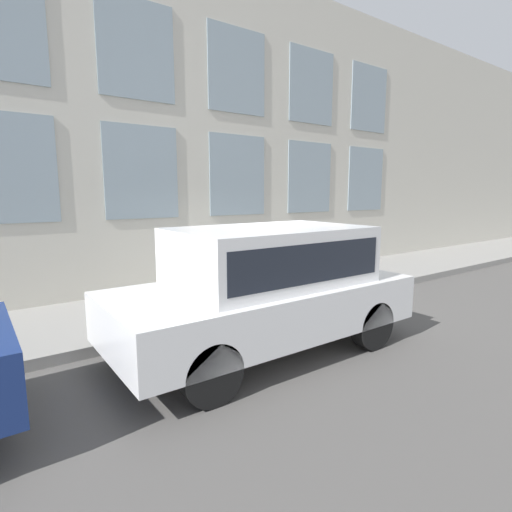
# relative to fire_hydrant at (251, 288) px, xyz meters

# --- Properties ---
(ground_plane) EXTENTS (80.00, 80.00, 0.00)m
(ground_plane) POSITION_rel_fire_hydrant_xyz_m (-0.38, -0.03, -0.53)
(ground_plane) COLOR #514F4C
(sidewalk) EXTENTS (2.77, 60.00, 0.17)m
(sidewalk) POSITION_rel_fire_hydrant_xyz_m (1.01, -0.03, -0.44)
(sidewalk) COLOR gray
(sidewalk) RESTS_ON ground_plane
(building_facade) EXTENTS (0.33, 40.00, 7.74)m
(building_facade) POSITION_rel_fire_hydrant_xyz_m (2.54, -0.03, 3.35)
(building_facade) COLOR beige
(building_facade) RESTS_ON ground_plane
(fire_hydrant) EXTENTS (0.30, 0.42, 0.70)m
(fire_hydrant) POSITION_rel_fire_hydrant_xyz_m (0.00, 0.00, 0.00)
(fire_hydrant) COLOR #2D7260
(fire_hydrant) RESTS_ON sidewalk
(person) EXTENTS (0.29, 0.19, 1.22)m
(person) POSITION_rel_fire_hydrant_xyz_m (0.40, -0.53, 0.38)
(person) COLOR #998466
(person) RESTS_ON sidewalk
(parked_truck_white_near) EXTENTS (2.03, 4.56, 1.88)m
(parked_truck_white_near) POSITION_rel_fire_hydrant_xyz_m (-1.63, 0.87, 0.54)
(parked_truck_white_near) COLOR black
(parked_truck_white_near) RESTS_ON ground_plane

